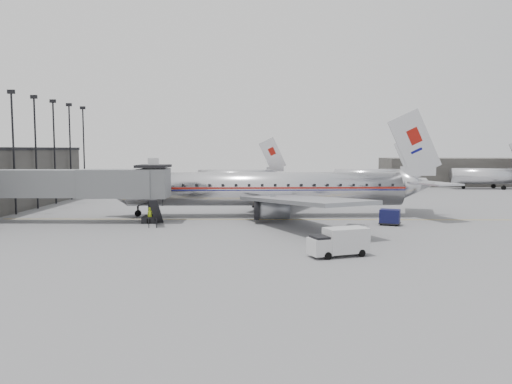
# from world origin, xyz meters

# --- Properties ---
(ground) EXTENTS (160.00, 160.00, 0.00)m
(ground) POSITION_xyz_m (0.00, 0.00, 0.00)
(ground) COLOR slate
(ground) RESTS_ON ground
(hangar) EXTENTS (30.00, 12.00, 6.00)m
(hangar) POSITION_xyz_m (45.00, 60.00, 3.00)
(hangar) COLOR #353330
(hangar) RESTS_ON ground
(apron_line) EXTENTS (60.00, 0.15, 0.01)m
(apron_line) POSITION_xyz_m (3.00, 6.00, 0.01)
(apron_line) COLOR gold
(apron_line) RESTS_ON ground
(jet_bridge) EXTENTS (21.00, 6.20, 7.10)m
(jet_bridge) POSITION_xyz_m (-16.66, 3.67, 4.18)
(jet_bridge) COLOR #5C5F61
(jet_bridge) RESTS_ON ground
(floodlight_masts) EXTENTS (0.90, 42.25, 15.25)m
(floodlight_masts) POSITION_xyz_m (-27.50, 13.00, 8.36)
(floodlight_masts) COLOR black
(floodlight_masts) RESTS_ON ground
(distant_aircraft_near) EXTENTS (16.39, 3.20, 10.26)m
(distant_aircraft_near) POSITION_xyz_m (-1.79, 42.00, 2.73)
(distant_aircraft_near) COLOR silver
(distant_aircraft_near) RESTS_ON ground
(distant_aircraft_mid) EXTENTS (16.39, 3.20, 10.26)m
(distant_aircraft_mid) POSITION_xyz_m (24.21, 46.00, 2.73)
(distant_aircraft_mid) COLOR silver
(distant_aircraft_mid) RESTS_ON ground
(distant_aircraft_far) EXTENTS (16.39, 3.20, 10.26)m
(distant_aircraft_far) POSITION_xyz_m (48.21, 50.00, 2.73)
(distant_aircraft_far) COLOR silver
(distant_aircraft_far) RESTS_ON ground
(airliner) EXTENTS (41.08, 38.02, 12.99)m
(airliner) POSITION_xyz_m (4.17, 9.04, 3.27)
(airliner) COLOR silver
(airliner) RESTS_ON ground
(service_van) EXTENTS (4.86, 3.22, 2.14)m
(service_van) POSITION_xyz_m (8.88, -13.50, 1.12)
(service_van) COLOR silver
(service_van) RESTS_ON ground
(baggage_cart_navy) EXTENTS (2.58, 2.29, 1.68)m
(baggage_cart_navy) POSITION_xyz_m (16.61, 2.00, 0.89)
(baggage_cart_navy) COLOR #0E103A
(baggage_cart_navy) RESTS_ON ground
(baggage_cart_white) EXTENTS (2.26, 2.03, 1.45)m
(baggage_cart_white) POSITION_xyz_m (11.34, -7.52, 0.77)
(baggage_cart_white) COLOR silver
(baggage_cart_white) RESTS_ON ground
(ramp_worker) EXTENTS (0.76, 0.70, 1.74)m
(ramp_worker) POSITION_xyz_m (-9.24, 3.00, 0.87)
(ramp_worker) COLOR #BEE41A
(ramp_worker) RESTS_ON ground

